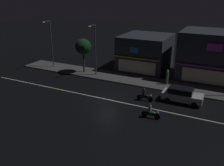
% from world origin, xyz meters
% --- Properties ---
extents(ground_plane, '(140.00, 140.00, 0.00)m').
position_xyz_m(ground_plane, '(0.00, 0.00, 0.00)').
color(ground_plane, black).
extents(lane_divider_stripe, '(33.78, 0.16, 0.01)m').
position_xyz_m(lane_divider_stripe, '(0.00, 0.00, 0.01)').
color(lane_divider_stripe, beige).
rests_on(lane_divider_stripe, ground).
extents(sidewalk_far, '(35.55, 3.94, 0.14)m').
position_xyz_m(sidewalk_far, '(0.00, 7.23, 0.07)').
color(sidewalk_far, '#4C4C4F').
rests_on(sidewalk_far, ground).
extents(storefront_left_block, '(7.03, 7.62, 5.26)m').
position_xyz_m(storefront_left_block, '(-0.00, 12.93, 2.63)').
color(storefront_left_block, '#2D333D').
rests_on(storefront_left_block, ground).
extents(storefront_center_block, '(10.60, 6.86, 6.58)m').
position_xyz_m(storefront_center_block, '(10.67, 12.54, 3.29)').
color(storefront_center_block, '#2D333D').
rests_on(storefront_center_block, ground).
extents(streetlamp_west, '(0.44, 1.64, 7.23)m').
position_xyz_m(streetlamp_west, '(-13.33, 6.95, 4.39)').
color(streetlamp_west, '#47494C').
rests_on(streetlamp_west, sidewalk_far).
extents(streetlamp_mid, '(0.44, 1.64, 7.18)m').
position_xyz_m(streetlamp_mid, '(-5.22, 6.45, 4.37)').
color(streetlamp_mid, '#47494C').
rests_on(streetlamp_mid, sidewalk_far).
extents(pedestrian_on_sidewalk, '(0.35, 0.35, 1.95)m').
position_xyz_m(pedestrian_on_sidewalk, '(4.93, 7.47, 1.05)').
color(pedestrian_on_sidewalk, '#4C664C').
rests_on(pedestrian_on_sidewalk, sidewalk_far).
extents(street_tree, '(2.30, 2.30, 4.98)m').
position_xyz_m(street_tree, '(-7.43, 6.98, 3.94)').
color(street_tree, '#473323').
rests_on(street_tree, sidewalk_far).
extents(parked_car_near_kerb, '(4.30, 1.98, 1.67)m').
position_xyz_m(parked_car_near_kerb, '(7.75, 3.07, 0.87)').
color(parked_car_near_kerb, silver).
rests_on(parked_car_near_kerb, ground).
extents(motorcycle_lead, '(1.90, 0.60, 1.52)m').
position_xyz_m(motorcycle_lead, '(5.81, -1.92, 0.63)').
color(motorcycle_lead, black).
rests_on(motorcycle_lead, ground).
extents(motorcycle_following, '(1.90, 0.60, 1.52)m').
position_xyz_m(motorcycle_following, '(3.93, 1.65, 0.63)').
color(motorcycle_following, black).
rests_on(motorcycle_following, ground).
extents(traffic_cone, '(0.36, 0.36, 0.55)m').
position_xyz_m(traffic_cone, '(5.47, 4.76, 0.28)').
color(traffic_cone, orange).
rests_on(traffic_cone, ground).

